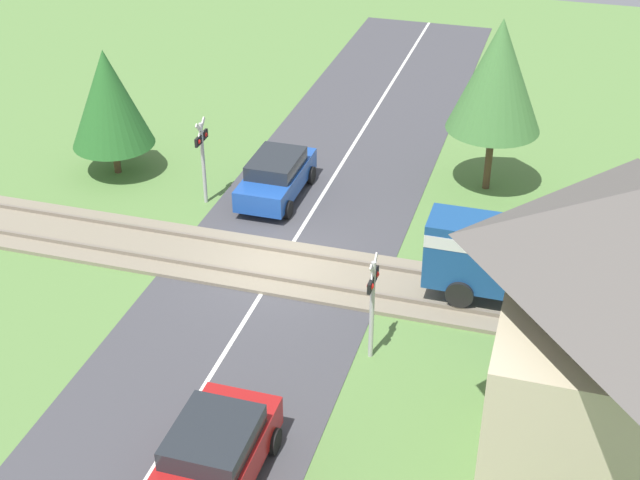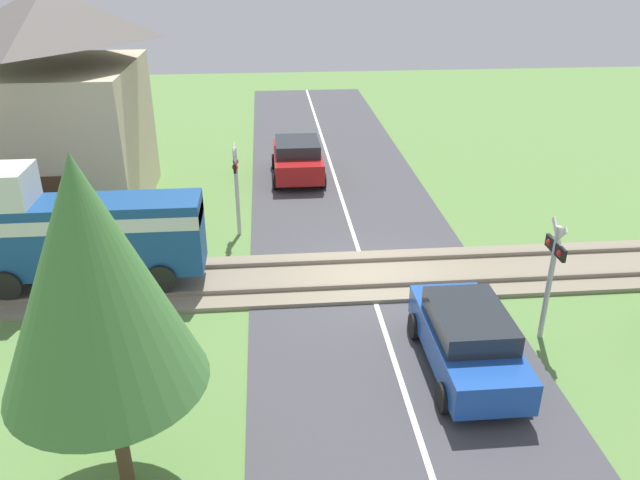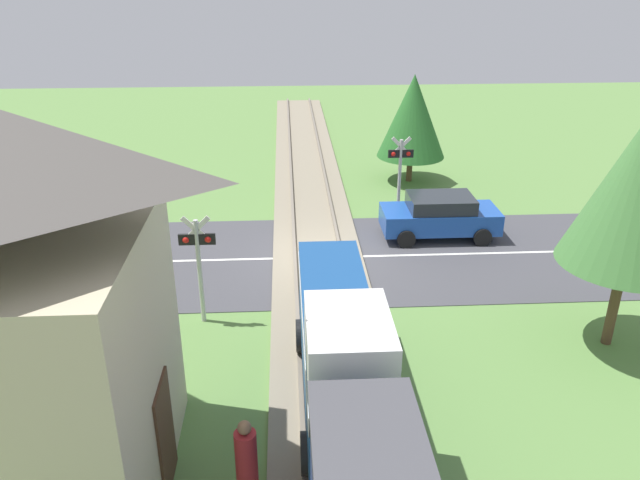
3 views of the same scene
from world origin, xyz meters
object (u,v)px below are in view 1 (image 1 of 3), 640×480
object	(u,v)px
car_far_side	(214,454)
pedestrian_by_station	(615,341)
crossing_signal_east_approach	(373,294)
car_near_crossing	(276,176)
station_building	(619,355)
crossing_signal_west_approach	(202,150)

from	to	relation	value
car_far_side	pedestrian_by_station	bearing A→B (deg)	129.07
crossing_signal_east_approach	pedestrian_by_station	distance (m)	6.12
pedestrian_by_station	car_near_crossing	bearing A→B (deg)	-118.51
car_near_crossing	crossing_signal_east_approach	world-z (taller)	crossing_signal_east_approach
station_building	car_far_side	bearing A→B (deg)	-74.23
crossing_signal_east_approach	station_building	distance (m)	6.41
car_near_crossing	crossing_signal_west_approach	distance (m)	2.60
crossing_signal_west_approach	crossing_signal_east_approach	bearing A→B (deg)	48.55
crossing_signal_west_approach	station_building	distance (m)	15.68
crossing_signal_west_approach	station_building	xyz separation A→B (m)	(9.17, 12.62, 1.60)
crossing_signal_west_approach	pedestrian_by_station	size ratio (longest dim) A/B	1.88
pedestrian_by_station	crossing_signal_west_approach	bearing A→B (deg)	-110.59
station_building	crossing_signal_east_approach	bearing A→B (deg)	-117.64
car_near_crossing	crossing_signal_east_approach	xyz separation A→B (m)	(7.31, 5.00, 1.11)
car_near_crossing	station_building	size ratio (longest dim) A/B	0.54
crossing_signal_west_approach	station_building	world-z (taller)	station_building
crossing_signal_west_approach	station_building	bearing A→B (deg)	54.00
crossing_signal_east_approach	pedestrian_by_station	size ratio (longest dim) A/B	1.88
car_far_side	crossing_signal_west_approach	distance (m)	12.42
car_near_crossing	pedestrian_by_station	xyz separation A→B (m)	(5.88, 10.83, -0.07)
car_near_crossing	pedestrian_by_station	bearing A→B (deg)	61.49
car_far_side	pedestrian_by_station	distance (m)	10.24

